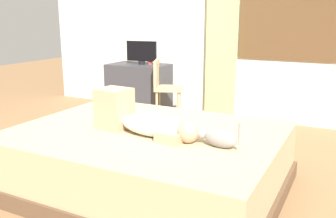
{
  "coord_description": "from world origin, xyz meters",
  "views": [
    {
      "loc": [
        1.64,
        -2.63,
        1.45
      ],
      "look_at": [
        0.22,
        0.13,
        0.67
      ],
      "focal_mm": 39.72,
      "sensor_mm": 36.0,
      "label": 1
    }
  ],
  "objects_px": {
    "person_lying": "(141,120)",
    "cat": "(218,138)",
    "desk": "(139,88)",
    "cup": "(150,62)",
    "chair_by_desk": "(164,85)",
    "bed": "(147,160)",
    "tv_monitor": "(142,52)"
  },
  "relations": [
    {
      "from": "person_lying",
      "to": "cat",
      "type": "height_order",
      "value": "person_lying"
    },
    {
      "from": "desk",
      "to": "cup",
      "type": "relative_size",
      "value": 11.45
    },
    {
      "from": "cat",
      "to": "cup",
      "type": "xyz_separation_m",
      "value": [
        -1.96,
        2.42,
        0.19
      ]
    },
    {
      "from": "chair_by_desk",
      "to": "cup",
      "type": "bearing_deg",
      "value": 142.0
    },
    {
      "from": "chair_by_desk",
      "to": "desk",
      "type": "bearing_deg",
      "value": 155.34
    },
    {
      "from": "cat",
      "to": "cup",
      "type": "height_order",
      "value": "cup"
    },
    {
      "from": "bed",
      "to": "person_lying",
      "type": "relative_size",
      "value": 2.37
    },
    {
      "from": "tv_monitor",
      "to": "cup",
      "type": "relative_size",
      "value": 6.11
    },
    {
      "from": "cat",
      "to": "bed",
      "type": "bearing_deg",
      "value": 170.47
    },
    {
      "from": "bed",
      "to": "tv_monitor",
      "type": "height_order",
      "value": "tv_monitor"
    },
    {
      "from": "cup",
      "to": "tv_monitor",
      "type": "bearing_deg",
      "value": -160.51
    },
    {
      "from": "tv_monitor",
      "to": "cup",
      "type": "bearing_deg",
      "value": 19.49
    },
    {
      "from": "bed",
      "to": "tv_monitor",
      "type": "xyz_separation_m",
      "value": [
        -1.41,
        2.26,
        0.66
      ]
    },
    {
      "from": "bed",
      "to": "cat",
      "type": "bearing_deg",
      "value": -9.53
    },
    {
      "from": "tv_monitor",
      "to": "chair_by_desk",
      "type": "distance_m",
      "value": 0.71
    },
    {
      "from": "person_lying",
      "to": "bed",
      "type": "bearing_deg",
      "value": 92.06
    },
    {
      "from": "person_lying",
      "to": "desk",
      "type": "distance_m",
      "value": 2.78
    },
    {
      "from": "tv_monitor",
      "to": "chair_by_desk",
      "type": "relative_size",
      "value": 0.56
    },
    {
      "from": "cat",
      "to": "tv_monitor",
      "type": "relative_size",
      "value": 0.74
    },
    {
      "from": "tv_monitor",
      "to": "cup",
      "type": "height_order",
      "value": "tv_monitor"
    },
    {
      "from": "desk",
      "to": "person_lying",
      "type": "bearing_deg",
      "value": -57.91
    },
    {
      "from": "chair_by_desk",
      "to": "cat",
      "type": "bearing_deg",
      "value": -53.38
    },
    {
      "from": "desk",
      "to": "chair_by_desk",
      "type": "relative_size",
      "value": 1.05
    },
    {
      "from": "person_lying",
      "to": "chair_by_desk",
      "type": "distance_m",
      "value": 2.27
    },
    {
      "from": "person_lying",
      "to": "chair_by_desk",
      "type": "xyz_separation_m",
      "value": [
        -0.9,
        2.09,
        -0.13
      ]
    },
    {
      "from": "tv_monitor",
      "to": "cup",
      "type": "xyz_separation_m",
      "value": [
        0.12,
        0.04,
        -0.14
      ]
    },
    {
      "from": "desk",
      "to": "cat",
      "type": "bearing_deg",
      "value": -47.95
    },
    {
      "from": "desk",
      "to": "chair_by_desk",
      "type": "bearing_deg",
      "value": -24.66
    },
    {
      "from": "desk",
      "to": "cup",
      "type": "xyz_separation_m",
      "value": [
        0.18,
        0.04,
        0.41
      ]
    },
    {
      "from": "bed",
      "to": "cat",
      "type": "xyz_separation_m",
      "value": [
        0.67,
        -0.11,
        0.33
      ]
    },
    {
      "from": "person_lying",
      "to": "desk",
      "type": "xyz_separation_m",
      "value": [
        -1.47,
        2.35,
        -0.27
      ]
    },
    {
      "from": "cat",
      "to": "tv_monitor",
      "type": "xyz_separation_m",
      "value": [
        -2.08,
        2.37,
        0.33
      ]
    }
  ]
}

